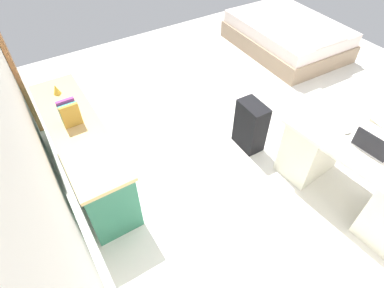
% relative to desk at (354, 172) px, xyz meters
% --- Properties ---
extents(ground_plane, '(6.19, 6.19, 0.00)m').
position_rel_desk_xyz_m(ground_plane, '(1.37, -0.08, -0.38)').
color(ground_plane, silver).
extents(wall_back, '(4.65, 0.10, 2.84)m').
position_rel_desk_xyz_m(wall_back, '(1.37, 2.52, 1.04)').
color(wall_back, silver).
rests_on(wall_back, ground_plane).
extents(door_wooden, '(0.88, 0.05, 2.04)m').
position_rel_desk_xyz_m(door_wooden, '(3.14, 2.44, 0.64)').
color(door_wooden, '#936038').
rests_on(door_wooden, ground_plane).
extents(desk, '(1.49, 0.77, 0.73)m').
position_rel_desk_xyz_m(desk, '(0.00, 0.00, 0.00)').
color(desk, silver).
rests_on(desk, ground_plane).
extents(credenza, '(1.80, 0.48, 0.74)m').
position_rel_desk_xyz_m(credenza, '(1.67, 2.13, -0.01)').
color(credenza, '#28664C').
rests_on(credenza, ground_plane).
extents(bed, '(1.95, 1.47, 0.58)m').
position_rel_desk_xyz_m(bed, '(2.62, -1.69, -0.14)').
color(bed, gray).
rests_on(bed, ground_plane).
extents(suitcase_black, '(0.37, 0.23, 0.61)m').
position_rel_desk_xyz_m(suitcase_black, '(1.12, 0.36, -0.07)').
color(suitcase_black, black).
rests_on(suitcase_black, ground_plane).
extents(laptop, '(0.33, 0.25, 0.21)m').
position_rel_desk_xyz_m(laptop, '(-0.03, 0.02, 0.40)').
color(laptop, '#B7B7BC').
rests_on(laptop, desk).
extents(computer_mouse, '(0.07, 0.10, 0.03)m').
position_rel_desk_xyz_m(computer_mouse, '(0.23, -0.00, 0.36)').
color(computer_mouse, white).
rests_on(computer_mouse, desk).
extents(book_row, '(0.15, 0.17, 0.23)m').
position_rel_desk_xyz_m(book_row, '(1.73, 2.14, 0.47)').
color(book_row, '#AE812F').
rests_on(book_row, credenza).
extents(figurine_small, '(0.08, 0.08, 0.11)m').
position_rel_desk_xyz_m(figurine_small, '(2.26, 2.14, 0.41)').
color(figurine_small, gold).
rests_on(figurine_small, credenza).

